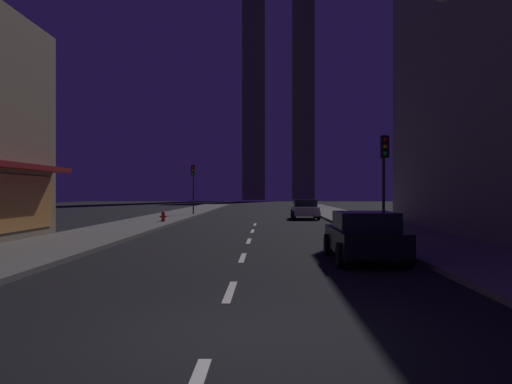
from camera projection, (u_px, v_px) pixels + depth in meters
name	position (u px, v px, depth m)	size (l,w,h in m)	color
ground_plane	(257.00, 219.00, 38.91)	(78.00, 136.00, 0.10)	black
sidewalk_right	(347.00, 217.00, 38.76)	(4.00, 76.00, 0.15)	#605E59
sidewalk_left	(168.00, 217.00, 39.07)	(4.00, 76.00, 0.15)	#605E59
lane_marking_center	(246.00, 248.00, 17.92)	(0.16, 28.20, 0.01)	silver
skyscraper_distant_tall	(254.00, 73.00, 128.61)	(5.83, 6.16, 65.25)	#5C5745
skyscraper_distant_mid	(303.00, 98.00, 135.66)	(5.78, 6.22, 55.08)	brown
car_parked_near	(364.00, 236.00, 14.64)	(1.98, 4.24, 1.45)	black
car_parked_far	(305.00, 209.00, 37.44)	(1.98, 4.24, 1.45)	silver
fire_hydrant_far_left	(163.00, 217.00, 31.95)	(0.42, 0.30, 0.65)	red
traffic_light_near_right	(384.00, 163.00, 20.21)	(0.32, 0.48, 4.20)	#2D2D2D
traffic_light_far_left	(193.00, 178.00, 42.22)	(0.32, 0.48, 4.20)	#2D2D2D
street_lamp_right	(480.00, 52.00, 10.84)	(1.96, 0.56, 6.58)	#38383D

